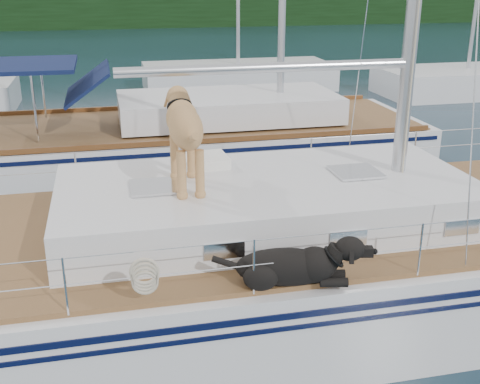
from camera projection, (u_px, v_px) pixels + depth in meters
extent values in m
plane|color=black|center=(207.00, 312.00, 8.02)|extent=(120.00, 120.00, 0.00)
cube|color=#595147|center=(113.00, 19.00, 50.13)|extent=(92.00, 1.00, 1.20)
cube|color=silver|center=(206.00, 279.00, 7.85)|extent=(12.00, 3.80, 1.40)
cube|color=brown|center=(205.00, 228.00, 7.60)|extent=(11.52, 3.50, 0.06)
cube|color=silver|center=(266.00, 200.00, 7.66)|extent=(5.20, 2.50, 0.55)
cylinder|color=silver|center=(269.00, 68.00, 7.08)|extent=(3.60, 0.12, 0.12)
cylinder|color=silver|center=(234.00, 242.00, 5.79)|extent=(10.56, 0.01, 0.01)
cylinder|color=silver|center=(185.00, 146.00, 8.99)|extent=(10.56, 0.01, 0.01)
cube|color=blue|center=(131.00, 194.00, 8.57)|extent=(0.77, 0.55, 0.06)
cube|color=white|center=(205.00, 161.00, 8.06)|extent=(0.63, 0.54, 0.15)
torus|color=beige|center=(144.00, 271.00, 5.66)|extent=(0.36, 0.14, 0.36)
cube|color=silver|center=(176.00, 153.00, 13.49)|extent=(11.00, 3.50, 1.30)
cube|color=brown|center=(175.00, 125.00, 13.27)|extent=(10.56, 3.29, 0.06)
cube|color=silver|center=(228.00, 107.00, 13.40)|extent=(4.80, 2.30, 0.55)
cube|color=#111A47|center=(15.00, 65.00, 12.12)|extent=(2.40, 2.30, 0.08)
cube|color=silver|center=(238.00, 78.00, 23.37)|extent=(7.20, 3.00, 1.10)
cube|color=silver|center=(466.00, 83.00, 22.28)|extent=(6.40, 3.00, 1.10)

